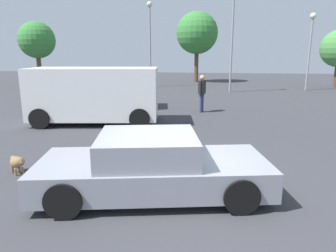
# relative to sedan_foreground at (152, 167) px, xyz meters

# --- Properties ---
(ground_plane) EXTENTS (80.00, 80.00, 0.00)m
(ground_plane) POSITION_rel_sedan_foreground_xyz_m (0.36, 0.05, -0.56)
(ground_plane) COLOR #38383D
(sedan_foreground) EXTENTS (4.65, 2.61, 1.20)m
(sedan_foreground) POSITION_rel_sedan_foreground_xyz_m (0.00, 0.00, 0.00)
(sedan_foreground) COLOR gray
(sedan_foreground) RESTS_ON ground_plane
(dog) EXTENTS (0.53, 0.48, 0.45)m
(dog) POSITION_rel_sedan_foreground_xyz_m (-3.23, 0.53, -0.27)
(dog) COLOR olive
(dog) RESTS_ON ground_plane
(van_white) EXTENTS (5.09, 2.79, 2.17)m
(van_white) POSITION_rel_sedan_foreground_xyz_m (-3.42, 5.89, 0.61)
(van_white) COLOR white
(van_white) RESTS_ON ground_plane
(suv_dark) EXTENTS (4.98, 2.71, 1.89)m
(suv_dark) POSITION_rel_sedan_foreground_xyz_m (-4.72, 9.25, 0.48)
(suv_dark) COLOR gray
(suv_dark) RESTS_ON ground_plane
(pedestrian) EXTENTS (0.35, 0.55, 1.73)m
(pedestrian) POSITION_rel_sedan_foreground_xyz_m (0.63, 8.85, 0.48)
(pedestrian) COLOR navy
(pedestrian) RESTS_ON ground_plane
(light_post_near) EXTENTS (0.44, 0.44, 5.57)m
(light_post_near) POSITION_rel_sedan_foreground_xyz_m (8.12, 18.97, 3.30)
(light_post_near) COLOR gray
(light_post_near) RESTS_ON ground_plane
(light_post_mid) EXTENTS (0.44, 0.44, 6.92)m
(light_post_mid) POSITION_rel_sedan_foreground_xyz_m (2.35, 16.92, 4.08)
(light_post_mid) COLOR gray
(light_post_mid) RESTS_ON ground_plane
(light_post_far) EXTENTS (0.44, 0.44, 6.71)m
(light_post_far) POSITION_rel_sedan_foreground_xyz_m (-4.00, 19.62, 3.96)
(light_post_far) COLOR gray
(light_post_far) RESTS_ON ground_plane
(tree_back_left) EXTENTS (3.27, 3.27, 5.55)m
(tree_back_left) POSITION_rel_sedan_foreground_xyz_m (-14.75, 21.15, 3.33)
(tree_back_left) COLOR brown
(tree_back_left) RESTS_ON ground_plane
(tree_far_right) EXTENTS (3.96, 3.96, 6.61)m
(tree_far_right) POSITION_rel_sedan_foreground_xyz_m (-0.51, 24.88, 4.05)
(tree_far_right) COLOR brown
(tree_far_right) RESTS_ON ground_plane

